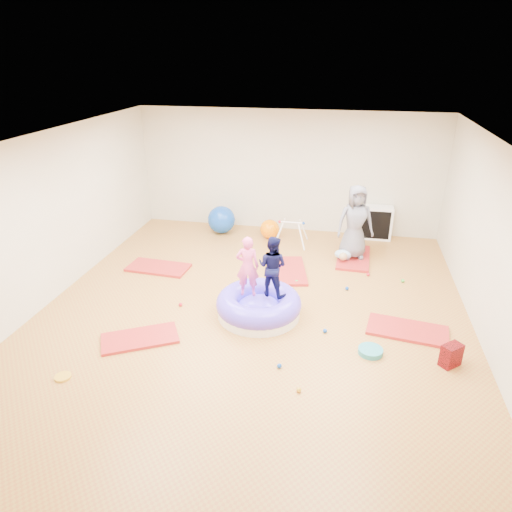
# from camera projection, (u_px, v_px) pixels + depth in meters

# --- Properties ---
(room) EXTENTS (7.01, 8.01, 2.81)m
(room) POSITION_uv_depth(u_px,v_px,m) (252.00, 234.00, 6.99)
(room) COLOR #AB8135
(room) RESTS_ON ground
(gym_mat_front_left) EXTENTS (1.25, 1.03, 0.05)m
(gym_mat_front_left) POSITION_uv_depth(u_px,v_px,m) (140.00, 338.00, 6.86)
(gym_mat_front_left) COLOR #A5192A
(gym_mat_front_left) RESTS_ON ground
(gym_mat_mid_left) EXTENTS (1.24, 0.68, 0.05)m
(gym_mat_mid_left) POSITION_uv_depth(u_px,v_px,m) (158.00, 267.00, 9.08)
(gym_mat_mid_left) COLOR #A5192A
(gym_mat_mid_left) RESTS_ON ground
(gym_mat_center_back) EXTENTS (0.87, 1.35, 0.05)m
(gym_mat_center_back) POSITION_uv_depth(u_px,v_px,m) (289.00, 271.00, 8.95)
(gym_mat_center_back) COLOR #A5192A
(gym_mat_center_back) RESTS_ON ground
(gym_mat_right) EXTENTS (1.28, 0.77, 0.05)m
(gym_mat_right) POSITION_uv_depth(u_px,v_px,m) (407.00, 330.00, 7.05)
(gym_mat_right) COLOR #A5192A
(gym_mat_right) RESTS_ON ground
(gym_mat_rear_right) EXTENTS (0.70, 1.32, 0.05)m
(gym_mat_rear_right) POSITION_uv_depth(u_px,v_px,m) (353.00, 257.00, 9.52)
(gym_mat_rear_right) COLOR #A5192A
(gym_mat_rear_right) RESTS_ON ground
(inflatable_cushion) EXTENTS (1.39, 1.39, 0.44)m
(inflatable_cushion) POSITION_uv_depth(u_px,v_px,m) (259.00, 306.00, 7.44)
(inflatable_cushion) COLOR white
(inflatable_cushion) RESTS_ON ground
(child_pink) EXTENTS (0.40, 0.29, 1.01)m
(child_pink) POSITION_uv_depth(u_px,v_px,m) (248.00, 263.00, 7.18)
(child_pink) COLOR #F15093
(child_pink) RESTS_ON inflatable_cushion
(child_navy) EXTENTS (0.57, 0.50, 1.01)m
(child_navy) POSITION_uv_depth(u_px,v_px,m) (272.00, 264.00, 7.19)
(child_navy) COLOR black
(child_navy) RESTS_ON inflatable_cushion
(adult_caregiver) EXTENTS (0.84, 0.66, 1.52)m
(adult_caregiver) POSITION_uv_depth(u_px,v_px,m) (355.00, 222.00, 9.19)
(adult_caregiver) COLOR slate
(adult_caregiver) RESTS_ON gym_mat_rear_right
(infant) EXTENTS (0.35, 0.36, 0.21)m
(infant) POSITION_uv_depth(u_px,v_px,m) (343.00, 255.00, 9.31)
(infant) COLOR #98BBDC
(infant) RESTS_ON gym_mat_rear_right
(ball_pit_balls) EXTENTS (3.85, 3.59, 0.07)m
(ball_pit_balls) POSITION_uv_depth(u_px,v_px,m) (321.00, 313.00, 7.48)
(ball_pit_balls) COLOR green
(ball_pit_balls) RESTS_ON ground
(exercise_ball_blue) EXTENTS (0.65, 0.65, 0.65)m
(exercise_ball_blue) POSITION_uv_depth(u_px,v_px,m) (221.00, 220.00, 10.76)
(exercise_ball_blue) COLOR #0F44B1
(exercise_ball_blue) RESTS_ON ground
(exercise_ball_orange) EXTENTS (0.44, 0.44, 0.44)m
(exercise_ball_orange) POSITION_uv_depth(u_px,v_px,m) (270.00, 229.00, 10.48)
(exercise_ball_orange) COLOR #FF7D00
(exercise_ball_orange) RESTS_ON ground
(infant_play_gym) EXTENTS (0.71, 0.67, 0.54)m
(infant_play_gym) POSITION_uv_depth(u_px,v_px,m) (291.00, 229.00, 10.06)
(infant_play_gym) COLOR white
(infant_play_gym) RESTS_ON ground
(cube_shelf) EXTENTS (0.76, 0.37, 0.76)m
(cube_shelf) POSITION_uv_depth(u_px,v_px,m) (375.00, 222.00, 10.43)
(cube_shelf) COLOR white
(cube_shelf) RESTS_ON ground
(balance_disc) EXTENTS (0.35, 0.35, 0.08)m
(balance_disc) POSITION_uv_depth(u_px,v_px,m) (370.00, 351.00, 6.54)
(balance_disc) COLOR teal
(balance_disc) RESTS_ON ground
(backpack) EXTENTS (0.33, 0.32, 0.33)m
(backpack) POSITION_uv_depth(u_px,v_px,m) (451.00, 355.00, 6.25)
(backpack) COLOR maroon
(backpack) RESTS_ON ground
(yellow_toy) EXTENTS (0.21, 0.21, 0.03)m
(yellow_toy) POSITION_uv_depth(u_px,v_px,m) (63.00, 377.00, 6.06)
(yellow_toy) COLOR gold
(yellow_toy) RESTS_ON ground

